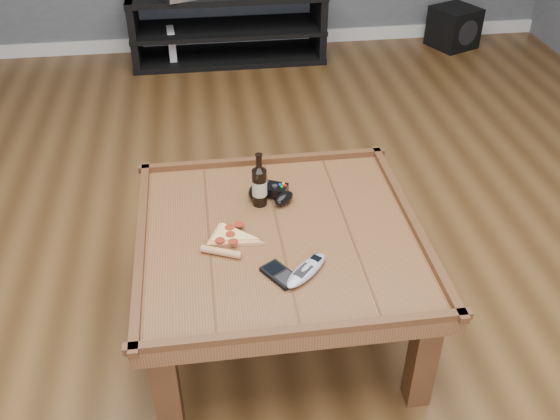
{
  "coord_description": "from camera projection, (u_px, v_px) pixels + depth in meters",
  "views": [
    {
      "loc": [
        -0.24,
        -1.73,
        1.81
      ],
      "look_at": [
        0.01,
        0.04,
        0.52
      ],
      "focal_mm": 40.0,
      "sensor_mm": 36.0,
      "label": 1
    }
  ],
  "objects": [
    {
      "name": "pizza_slice",
      "position": [
        229.0,
        239.0,
        2.17
      ],
      "size": [
        0.24,
        0.3,
        0.03
      ],
      "rotation": [
        0.0,
        0.0,
        -0.41
      ],
      "color": "tan",
      "rests_on": "coffee_table"
    },
    {
      "name": "smartphone",
      "position": [
        280.0,
        274.0,
        2.02
      ],
      "size": [
        0.13,
        0.15,
        0.02
      ],
      "rotation": [
        0.0,
        0.0,
        0.57
      ],
      "color": "black",
      "rests_on": "coffee_table"
    },
    {
      "name": "coffee_table",
      "position": [
        280.0,
        246.0,
        2.25
      ],
      "size": [
        1.03,
        1.03,
        0.48
      ],
      "color": "#573219",
      "rests_on": "ground"
    },
    {
      "name": "beer_bottle",
      "position": [
        259.0,
        184.0,
        2.31
      ],
      "size": [
        0.06,
        0.06,
        0.22
      ],
      "color": "black",
      "rests_on": "coffee_table"
    },
    {
      "name": "ground",
      "position": [
        280.0,
        323.0,
        2.48
      ],
      "size": [
        6.0,
        6.0,
        0.0
      ],
      "primitive_type": "plane",
      "color": "#432A13",
      "rests_on": "ground"
    },
    {
      "name": "game_controller",
      "position": [
        271.0,
        193.0,
        2.38
      ],
      "size": [
        0.18,
        0.17,
        0.05
      ],
      "rotation": [
        0.0,
        0.0,
        -0.44
      ],
      "color": "black",
      "rests_on": "coffee_table"
    },
    {
      "name": "game_console",
      "position": [
        172.0,
        48.0,
        4.55
      ],
      "size": [
        0.12,
        0.21,
        0.26
      ],
      "rotation": [
        0.0,
        0.0,
        0.06
      ],
      "color": "slate",
      "rests_on": "ground"
    },
    {
      "name": "media_console",
      "position": [
        228.0,
        26.0,
        4.54
      ],
      "size": [
        1.4,
        0.45,
        0.5
      ],
      "color": "black",
      "rests_on": "ground"
    },
    {
      "name": "subwoofer",
      "position": [
        454.0,
        27.0,
        4.81
      ],
      "size": [
        0.4,
        0.4,
        0.3
      ],
      "rotation": [
        0.0,
        0.0,
        0.41
      ],
      "color": "black",
      "rests_on": "ground"
    },
    {
      "name": "remote_control",
      "position": [
        306.0,
        270.0,
        2.03
      ],
      "size": [
        0.19,
        0.19,
        0.03
      ],
      "rotation": [
        0.0,
        0.0,
        -0.77
      ],
      "color": "#979CA5",
      "rests_on": "coffee_table"
    },
    {
      "name": "baseboard",
      "position": [
        227.0,
        41.0,
        4.85
      ],
      "size": [
        5.0,
        0.02,
        0.1
      ],
      "primitive_type": "cube",
      "color": "silver",
      "rests_on": "ground"
    }
  ]
}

